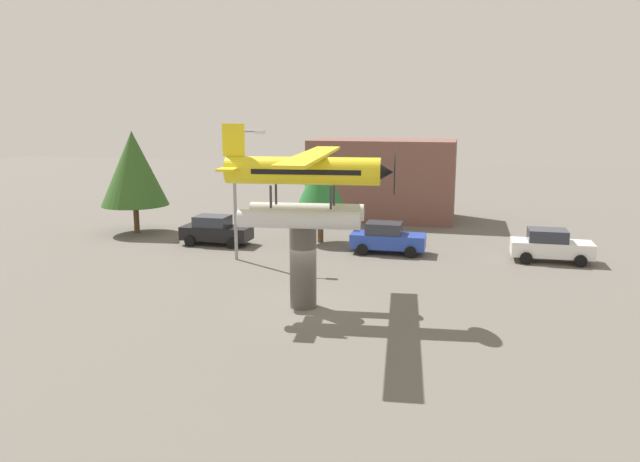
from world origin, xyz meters
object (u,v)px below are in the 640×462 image
object	(u,v)px
display_pedestal	(303,266)
car_near_black	(216,230)
storefront_building	(383,179)
car_far_white	(550,246)
car_mid_blue	(387,238)
tree_west	(133,169)
floatplane_monument	(306,183)
tree_east	(321,181)
streetlight_primary	(238,184)

from	to	relation	value
display_pedestal	car_near_black	bearing A→B (deg)	128.62
storefront_building	car_far_white	bearing A→B (deg)	-47.20
car_mid_blue	car_far_white	xyz separation A→B (m)	(8.80, 0.04, 0.00)
display_pedestal	tree_west	bearing A→B (deg)	139.82
car_near_black	car_mid_blue	world-z (taller)	same
floatplane_monument	tree_east	bearing A→B (deg)	95.16
car_far_white	storefront_building	bearing A→B (deg)	132.80
streetlight_primary	storefront_building	xyz separation A→B (m)	(5.78, 14.96, -1.20)
display_pedestal	car_mid_blue	world-z (taller)	display_pedestal
streetlight_primary	car_near_black	bearing A→B (deg)	130.44
floatplane_monument	tree_west	xyz separation A→B (m)	(-14.95, 12.51, -0.90)
display_pedestal	tree_east	xyz separation A→B (m)	(-2.22, 12.45, 2.07)
display_pedestal	floatplane_monument	size ratio (longest dim) A/B	0.34
car_mid_blue	streetlight_primary	world-z (taller)	streetlight_primary
car_mid_blue	streetlight_primary	bearing A→B (deg)	-155.51
display_pedestal	floatplane_monument	distance (m)	3.43
car_near_black	storefront_building	distance (m)	14.63
floatplane_monument	car_mid_blue	world-z (taller)	floatplane_monument
streetlight_primary	storefront_building	bearing A→B (deg)	68.87
tree_west	streetlight_primary	bearing A→B (deg)	-30.31
floatplane_monument	car_near_black	world-z (taller)	floatplane_monument
car_far_white	storefront_building	xyz separation A→B (m)	(-10.62, 11.47, 2.07)
floatplane_monument	streetlight_primary	bearing A→B (deg)	122.90
car_near_black	tree_west	size ratio (longest dim) A/B	0.63
car_near_black	tree_east	world-z (taller)	tree_east
car_near_black	storefront_building	size ratio (longest dim) A/B	0.40
display_pedestal	storefront_building	bearing A→B (deg)	89.12
storefront_building	tree_east	xyz separation A→B (m)	(-2.56, -9.55, 0.88)
floatplane_monument	car_mid_blue	bearing A→B (deg)	73.55
streetlight_primary	tree_west	size ratio (longest dim) A/B	1.05
display_pedestal	tree_west	world-z (taller)	tree_west
car_far_white	car_mid_blue	bearing A→B (deg)	-179.77
floatplane_monument	storefront_building	xyz separation A→B (m)	(0.21, 21.99, -2.23)
streetlight_primary	tree_west	xyz separation A→B (m)	(-9.38, 5.48, 0.13)
car_mid_blue	tree_east	distance (m)	5.62
tree_east	tree_west	bearing A→B (deg)	179.66
streetlight_primary	tree_east	world-z (taller)	streetlight_primary
car_near_black	tree_west	world-z (taller)	tree_west
car_near_black	car_mid_blue	distance (m)	10.42
display_pedestal	car_near_black	xyz separation A→B (m)	(-8.27, 10.35, -0.87)
storefront_building	tree_east	distance (m)	9.93
display_pedestal	car_near_black	distance (m)	13.28
floatplane_monument	tree_west	world-z (taller)	floatplane_monument
display_pedestal	car_far_white	world-z (taller)	display_pedestal
tree_west	car_mid_blue	bearing A→B (deg)	-6.79
storefront_building	tree_west	world-z (taller)	tree_west
floatplane_monument	tree_east	world-z (taller)	floatplane_monument
car_far_white	tree_west	bearing A→B (deg)	175.59
car_mid_blue	floatplane_monument	bearing A→B (deg)	-100.92
car_mid_blue	storefront_building	distance (m)	11.83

